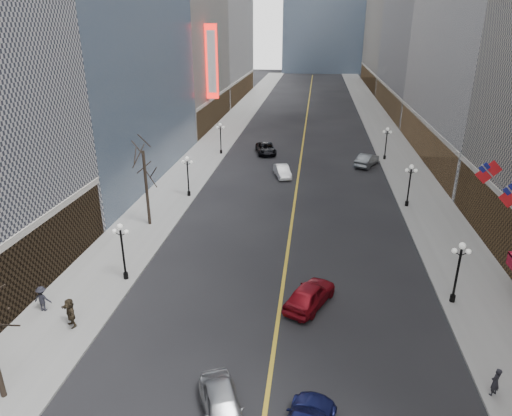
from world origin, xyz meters
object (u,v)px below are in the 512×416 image
(streetlamp_east_1, at_px, (459,266))
(streetlamp_west_1, at_px, (122,246))
(streetlamp_east_2, at_px, (410,181))
(car_sb_far, at_px, (367,160))
(car_nb_near, at_px, (222,407))
(car_sb_mid, at_px, (310,295))
(streetlamp_east_3, at_px, (386,140))
(car_nb_mid, at_px, (282,171))
(streetlamp_west_3, at_px, (221,135))
(streetlamp_west_2, at_px, (188,172))
(ped_ne_corner, at_px, (495,382))
(car_nb_far, at_px, (266,149))

(streetlamp_east_1, bearing_deg, streetlamp_west_1, 180.00)
(streetlamp_east_2, xyz_separation_m, car_sb_far, (-2.80, 14.71, -2.05))
(car_nb_near, distance_m, car_sb_mid, 11.12)
(streetlamp_east_3, xyz_separation_m, streetlamp_west_1, (-23.60, -36.00, 0.00))
(car_nb_near, bearing_deg, car_nb_mid, 67.13)
(streetlamp_east_3, distance_m, streetlamp_west_3, 23.60)
(streetlamp_west_2, relative_size, car_nb_near, 0.96)
(streetlamp_west_2, relative_size, ped_ne_corner, 2.74)
(car_sb_far, bearing_deg, streetlamp_east_3, -105.78)
(car_nb_mid, bearing_deg, streetlamp_east_2, -48.08)
(streetlamp_west_2, height_order, car_nb_mid, streetlamp_west_2)
(streetlamp_east_3, distance_m, car_nb_mid, 16.86)
(car_nb_near, xyz_separation_m, ped_ne_corner, (13.60, 3.25, 0.17))
(car_nb_far, bearing_deg, streetlamp_east_3, -18.25)
(streetlamp_east_1, distance_m, car_sb_far, 32.89)
(car_sb_mid, bearing_deg, car_nb_mid, -56.93)
(streetlamp_east_1, xyz_separation_m, streetlamp_east_2, (0.00, 18.00, 0.00))
(streetlamp_west_2, xyz_separation_m, car_nb_far, (6.54, 19.23, -2.12))
(streetlamp_east_2, bearing_deg, streetlamp_west_1, -142.67)
(car_nb_mid, bearing_deg, car_sb_mid, -98.18)
(streetlamp_west_2, bearing_deg, streetlamp_west_3, 90.00)
(streetlamp_west_3, distance_m, car_nb_mid, 13.78)
(streetlamp_east_2, bearing_deg, car_nb_mid, 148.21)
(car_nb_near, bearing_deg, car_nb_far, 70.93)
(streetlamp_west_1, height_order, car_nb_mid, streetlamp_west_1)
(streetlamp_west_2, relative_size, car_nb_mid, 1.02)
(streetlamp_west_1, relative_size, ped_ne_corner, 2.74)
(car_nb_near, bearing_deg, streetlamp_west_3, 78.70)
(streetlamp_east_1, bearing_deg, streetlamp_west_3, 123.25)
(streetlamp_east_1, distance_m, streetlamp_east_3, 36.00)
(streetlamp_east_3, relative_size, car_nb_near, 0.96)
(streetlamp_east_1, xyz_separation_m, ped_ne_corner, (-0.20, -8.65, -1.93))
(car_nb_far, bearing_deg, car_nb_mid, -87.14)
(streetlamp_west_1, relative_size, streetlamp_west_3, 1.00)
(car_nb_mid, relative_size, car_sb_far, 0.86)
(ped_ne_corner, bearing_deg, streetlamp_east_3, -127.36)
(streetlamp_west_1, bearing_deg, car_nb_far, 80.04)
(streetlamp_east_3, height_order, streetlamp_west_1, same)
(streetlamp_east_2, bearing_deg, car_sb_far, 100.78)
(streetlamp_east_2, xyz_separation_m, car_nb_mid, (-13.80, 8.55, -2.17))
(car_nb_far, bearing_deg, streetlamp_east_2, -62.54)
(streetlamp_east_1, distance_m, car_nb_far, 41.01)
(streetlamp_east_2, bearing_deg, car_sb_mid, -116.65)
(streetlamp_east_3, relative_size, car_sb_mid, 0.91)
(car_nb_near, bearing_deg, ped_ne_corner, -9.44)
(streetlamp_east_2, bearing_deg, ped_ne_corner, -90.43)
(car_nb_far, height_order, car_sb_mid, car_sb_mid)
(streetlamp_west_3, bearing_deg, car_nb_far, 10.68)
(car_sb_mid, bearing_deg, car_nb_near, 93.88)
(streetlamp_east_2, distance_m, car_nb_mid, 16.38)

